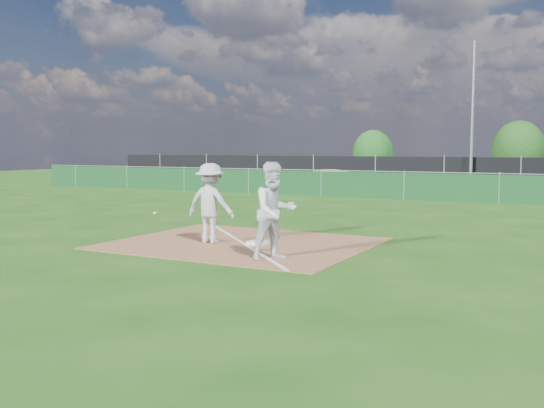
# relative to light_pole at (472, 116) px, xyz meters

# --- Properties ---
(ground) EXTENTS (90.00, 90.00, 0.00)m
(ground) POSITION_rel_light_pole_xyz_m (-1.50, -12.70, -4.00)
(ground) COLOR #1D4C10
(ground) RESTS_ON ground
(infield_dirt) EXTENTS (6.00, 5.00, 0.02)m
(infield_dirt) POSITION_rel_light_pole_xyz_m (-1.50, -21.70, -3.99)
(infield_dirt) COLOR brown
(infield_dirt) RESTS_ON ground
(foul_line) EXTENTS (5.01, 5.01, 0.01)m
(foul_line) POSITION_rel_light_pole_xyz_m (-1.50, -21.70, -3.98)
(foul_line) COLOR white
(foul_line) RESTS_ON infield_dirt
(green_fence) EXTENTS (44.00, 0.05, 1.20)m
(green_fence) POSITION_rel_light_pole_xyz_m (-1.50, -7.70, -3.40)
(green_fence) COLOR #103C1A
(green_fence) RESTS_ON ground
(dirt_mound) EXTENTS (3.38, 2.60, 1.17)m
(dirt_mound) POSITION_rel_light_pole_xyz_m (-6.50, -4.20, -3.42)
(dirt_mound) COLOR #9A7A4A
(dirt_mound) RESTS_ON ground
(black_fence) EXTENTS (46.00, 0.04, 1.80)m
(black_fence) POSITION_rel_light_pole_xyz_m (-1.50, 0.30, -3.10)
(black_fence) COLOR black
(black_fence) RESTS_ON ground
(parking_lot) EXTENTS (46.00, 9.00, 0.01)m
(parking_lot) POSITION_rel_light_pole_xyz_m (-1.50, 5.30, -4.00)
(parking_lot) COLOR black
(parking_lot) RESTS_ON ground
(light_pole) EXTENTS (0.16, 0.16, 8.00)m
(light_pole) POSITION_rel_light_pole_xyz_m (0.00, 0.00, 0.00)
(light_pole) COLOR slate
(light_pole) RESTS_ON ground
(first_base) EXTENTS (0.45, 0.45, 0.08)m
(first_base) POSITION_rel_light_pole_xyz_m (-1.05, -21.75, -3.94)
(first_base) COLOR white
(first_base) RESTS_ON infield_dirt
(play_at_first) EXTENTS (2.28, 0.76, 1.92)m
(play_at_first) POSITION_rel_light_pole_xyz_m (-2.17, -22.05, -3.02)
(play_at_first) COLOR silver
(play_at_first) RESTS_ON infield_dirt
(runner) EXTENTS (1.18, 1.24, 2.03)m
(runner) POSITION_rel_light_pole_xyz_m (0.19, -23.22, -2.99)
(runner) COLOR silver
(runner) RESTS_ON ground
(car_left) EXTENTS (4.36, 1.93, 1.46)m
(car_left) POSITION_rel_light_pole_xyz_m (-6.63, 4.14, -3.26)
(car_left) COLOR #A2A5AA
(car_left) RESTS_ON parking_lot
(car_mid) EXTENTS (4.13, 1.57, 1.34)m
(car_mid) POSITION_rel_light_pole_xyz_m (-4.49, 4.70, -3.32)
(car_mid) COLOR black
(car_mid) RESTS_ON parking_lot
(tree_left) EXTENTS (3.11, 3.11, 3.69)m
(tree_left) POSITION_rel_light_pole_xyz_m (-9.36, 11.22, -2.10)
(tree_left) COLOR #382316
(tree_left) RESTS_ON ground
(tree_mid) EXTENTS (3.51, 3.51, 4.16)m
(tree_mid) POSITION_rel_light_pole_xyz_m (1.29, 10.34, -1.86)
(tree_mid) COLOR #382316
(tree_mid) RESTS_ON ground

